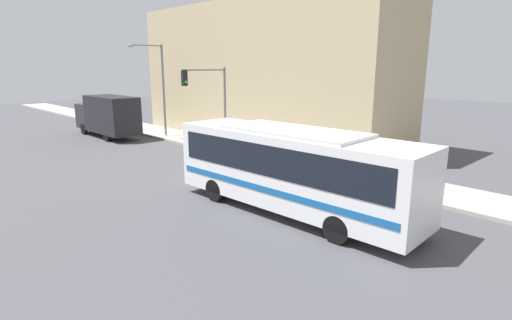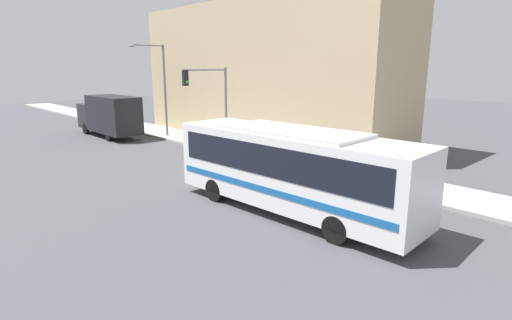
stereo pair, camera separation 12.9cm
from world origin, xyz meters
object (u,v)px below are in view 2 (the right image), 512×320
Objects in this scene: city_bus at (292,166)px; pedestrian_mid_block at (219,132)px; street_lamp at (160,82)px; pedestrian_near_corner at (294,145)px; delivery_truck at (109,115)px; traffic_light_pole at (212,95)px; fire_hydrant at (313,163)px; parking_meter at (252,143)px.

pedestrian_mid_block is at bearing 61.11° from city_bus.
city_bus is at bearing -116.65° from pedestrian_mid_block.
city_bus is at bearing -105.68° from street_lamp.
street_lamp reaches higher than pedestrian_near_corner.
city_bus is 21.36m from delivery_truck.
pedestrian_near_corner is (3.90, -15.98, -0.70)m from delivery_truck.
city_bus is at bearing -112.05° from traffic_light_pole.
pedestrian_mid_block reaches higher than pedestrian_near_corner.
delivery_truck reaches higher than fire_hydrant.
traffic_light_pole reaches higher than pedestrian_mid_block.
parking_meter is at bearing 112.29° from pedestrian_near_corner.
traffic_light_pole reaches higher than city_bus.
delivery_truck is 16.47m from pedestrian_near_corner.
city_bus is at bearing -139.64° from pedestrian_near_corner.
fire_hydrant is at bearing -80.96° from delivery_truck.
city_bus is 5.82× the size of pedestrian_mid_block.
city_bus is 9.33m from parking_meter.
street_lamp is at bearing 99.53° from pedestrian_mid_block.
pedestrian_mid_block is (1.81, 1.62, -2.72)m from traffic_light_pole.
city_bus is 1.94× the size of traffic_light_pole.
pedestrian_mid_block is (0.84, 4.26, 0.07)m from parking_meter.
city_bus is at bearing -96.14° from delivery_truck.
delivery_truck is at bearing 103.70° from pedestrian_near_corner.
street_lamp reaches higher than traffic_light_pole.
traffic_light_pole is at bearing -138.30° from pedestrian_mid_block.
traffic_light_pole is 3.00× the size of pedestrian_mid_block.
street_lamp is 3.96× the size of pedestrian_near_corner.
delivery_truck is at bearing 129.19° from street_lamp.
delivery_truck reaches higher than pedestrian_mid_block.
city_bus is 18.74m from street_lamp.
traffic_light_pole is (1.91, -10.87, 2.02)m from delivery_truck.
pedestrian_near_corner is at bearing -68.77° from traffic_light_pole.
traffic_light_pole is 3.64m from pedestrian_mid_block.
street_lamp is 3.96× the size of pedestrian_mid_block.
delivery_truck is 4.31× the size of pedestrian_near_corner.
street_lamp is at bearing 83.76° from traffic_light_pole.
pedestrian_near_corner is 1.00× the size of pedestrian_mid_block.
parking_meter is (5.17, 7.72, -0.87)m from city_bus.
city_bus reaches higher than pedestrian_near_corner.
traffic_light_pole is at bearing -96.24° from street_lamp.
street_lamp reaches higher than delivery_truck.
traffic_light_pole reaches higher than fire_hydrant.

